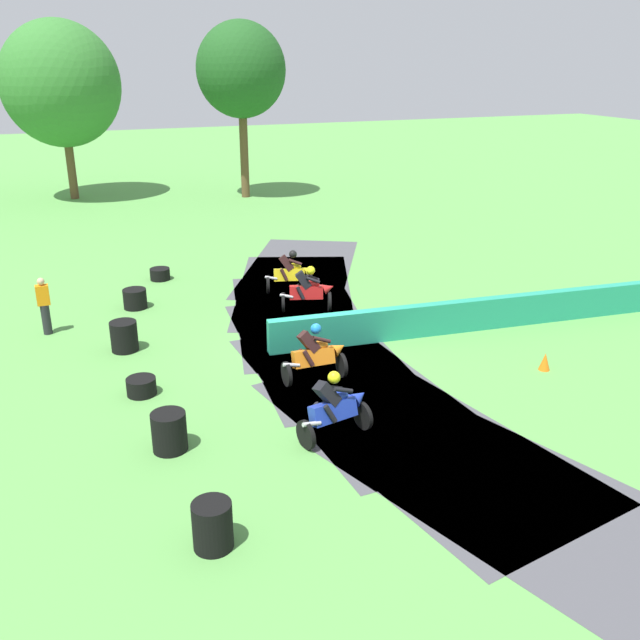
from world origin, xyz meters
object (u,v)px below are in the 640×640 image
at_px(motorcycle_lead_yellow, 291,273).
at_px(tire_stack_mid_b, 124,336).
at_px(tire_stack_near, 160,274).
at_px(tire_stack_mid_a, 135,299).
at_px(motorcycle_fourth_blue, 336,407).
at_px(tire_stack_far, 141,386).
at_px(tire_stack_extra_b, 213,525).
at_px(motorcycle_chase_red, 309,290).
at_px(traffic_cone, 545,362).
at_px(tire_stack_extra_a, 169,432).
at_px(track_marshal, 44,306).
at_px(motorcycle_trailing_orange, 316,354).

xyz_separation_m(motorcycle_lead_yellow, tire_stack_mid_b, (-5.68, -3.00, -0.25)).
xyz_separation_m(tire_stack_near, tire_stack_mid_a, (-1.17, -2.62, 0.10)).
bearing_deg(tire_stack_mid_a, motorcycle_fourth_blue, -73.05).
xyz_separation_m(tire_stack_far, tire_stack_extra_b, (0.33, -5.79, 0.20)).
bearing_deg(motorcycle_lead_yellow, motorcycle_chase_red, -93.32).
xyz_separation_m(motorcycle_fourth_blue, tire_stack_extra_b, (-3.12, -2.50, -0.24)).
bearing_deg(traffic_cone, tire_stack_extra_a, -177.65).
bearing_deg(motorcycle_fourth_blue, tire_stack_near, 97.93).
height_order(tire_stack_mid_a, tire_stack_far, tire_stack_mid_a).
xyz_separation_m(motorcycle_lead_yellow, tire_stack_extra_b, (-5.29, -11.54, -0.25)).
relative_size(motorcycle_chase_red, tire_stack_mid_b, 2.13).
distance_m(motorcycle_lead_yellow, tire_stack_mid_a, 5.01).
height_order(tire_stack_extra_a, track_marshal, track_marshal).
distance_m(tire_stack_mid_a, traffic_cone, 12.09).
bearing_deg(tire_stack_extra_b, motorcycle_chase_red, 61.70).
relative_size(tire_stack_extra_a, traffic_cone, 1.82).
relative_size(tire_stack_near, traffic_cone, 1.54).
distance_m(motorcycle_fourth_blue, traffic_cone, 6.12).
bearing_deg(motorcycle_trailing_orange, tire_stack_extra_a, -152.83).
xyz_separation_m(motorcycle_fourth_blue, tire_stack_near, (-1.66, 11.90, -0.44)).
bearing_deg(tire_stack_far, motorcycle_chase_red, 34.76).
relative_size(motorcycle_lead_yellow, tire_stack_extra_a, 2.15).
bearing_deg(track_marshal, tire_stack_extra_a, -73.87).
relative_size(motorcycle_fourth_blue, tire_stack_far, 2.48).
distance_m(motorcycle_chase_red, tire_stack_far, 6.72).
bearing_deg(tire_stack_extra_b, tire_stack_mid_a, 88.57).
bearing_deg(tire_stack_near, tire_stack_extra_a, -98.09).
distance_m(tire_stack_mid_a, tire_stack_extra_a, 8.63).
bearing_deg(traffic_cone, tire_stack_mid_a, 137.01).
bearing_deg(tire_stack_mid_b, traffic_cone, -27.68).
bearing_deg(track_marshal, motorcycle_fourth_blue, -56.09).
bearing_deg(motorcycle_fourth_blue, tire_stack_far, 136.40).
bearing_deg(motorcycle_lead_yellow, tire_stack_near, 143.15).
bearing_deg(tire_stack_mid_b, track_marshal, 133.43).
relative_size(motorcycle_lead_yellow, track_marshal, 1.05).
bearing_deg(traffic_cone, tire_stack_near, 125.22).
height_order(tire_stack_mid_a, tire_stack_extra_b, tire_stack_extra_b).
height_order(motorcycle_chase_red, track_marshal, track_marshal).
distance_m(motorcycle_fourth_blue, track_marshal, 9.65).
bearing_deg(tire_stack_far, tire_stack_extra_b, -86.73).
xyz_separation_m(motorcycle_lead_yellow, tire_stack_near, (-3.82, 2.87, -0.45)).
relative_size(tire_stack_mid_b, track_marshal, 0.49).
relative_size(tire_stack_mid_a, track_marshal, 0.44).
xyz_separation_m(tire_stack_near, tire_stack_extra_a, (-1.60, -11.25, 0.20)).
relative_size(tire_stack_far, track_marshal, 0.41).
xyz_separation_m(tire_stack_extra_b, traffic_cone, (9.14, 3.54, -0.18)).
xyz_separation_m(motorcycle_trailing_orange, tire_stack_mid_b, (-4.08, 3.41, -0.24)).
xyz_separation_m(motorcycle_chase_red, tire_stack_near, (-3.71, 4.79, -0.46)).
bearing_deg(tire_stack_extra_a, motorcycle_chase_red, 50.56).
xyz_separation_m(tire_stack_near, traffic_cone, (7.67, -10.87, 0.02)).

